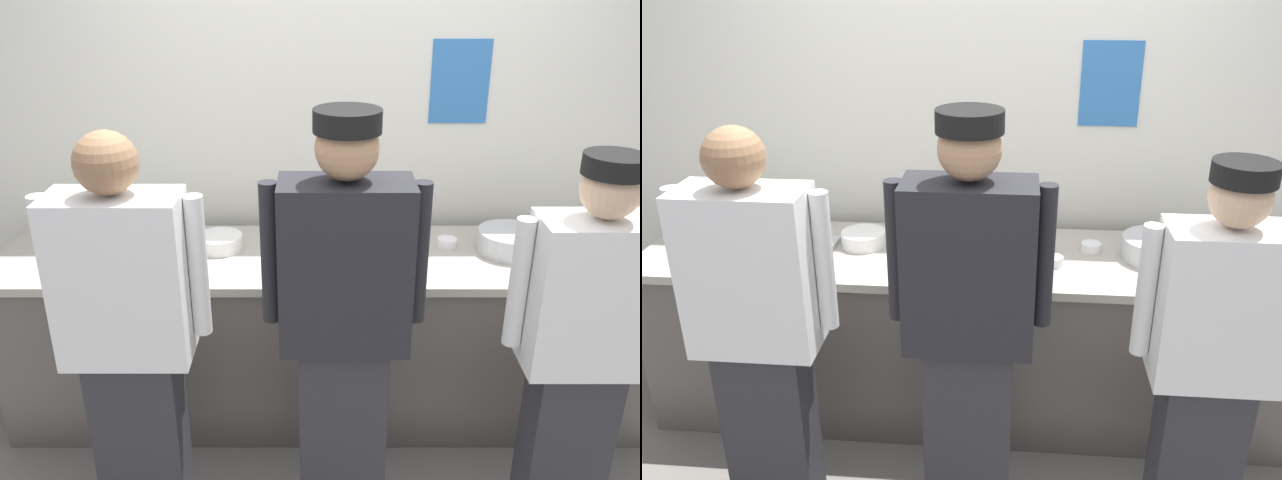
% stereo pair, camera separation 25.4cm
% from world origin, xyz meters
% --- Properties ---
extents(ground_plane, '(9.00, 9.00, 0.00)m').
position_xyz_m(ground_plane, '(0.00, 0.00, 0.00)').
color(ground_plane, slate).
extents(wall_back, '(5.11, 0.11, 2.86)m').
position_xyz_m(wall_back, '(0.00, 0.87, 1.43)').
color(wall_back, silver).
rests_on(wall_back, ground).
extents(prep_counter, '(3.26, 0.72, 0.89)m').
position_xyz_m(prep_counter, '(0.00, 0.38, 0.44)').
color(prep_counter, '#56514C').
rests_on(prep_counter, ground).
extents(chef_near_left, '(0.61, 0.24, 1.67)m').
position_xyz_m(chef_near_left, '(-0.80, -0.37, 0.89)').
color(chef_near_left, '#2D2D33').
rests_on(chef_near_left, ground).
extents(chef_center, '(0.62, 0.24, 1.73)m').
position_xyz_m(chef_center, '(-0.00, -0.31, 0.93)').
color(chef_center, '#2D2D33').
rests_on(chef_center, ground).
extents(chef_far_right, '(0.58, 0.24, 1.59)m').
position_xyz_m(chef_far_right, '(0.90, -0.36, 0.85)').
color(chef_far_right, '#2D2D33').
rests_on(chef_far_right, ground).
extents(plate_stack_front, '(0.22, 0.22, 0.08)m').
position_xyz_m(plate_stack_front, '(1.21, 0.35, 0.93)').
color(plate_stack_front, white).
rests_on(plate_stack_front, prep_counter).
extents(plate_stack_rear, '(0.22, 0.22, 0.07)m').
position_xyz_m(plate_stack_rear, '(-0.58, 0.44, 0.92)').
color(plate_stack_rear, white).
rests_on(plate_stack_rear, prep_counter).
extents(mixing_bowl_steel, '(0.32, 0.32, 0.11)m').
position_xyz_m(mixing_bowl_steel, '(0.83, 0.41, 0.94)').
color(mixing_bowl_steel, '#B7BABF').
rests_on(mixing_bowl_steel, prep_counter).
extents(sheet_tray, '(0.44, 0.30, 0.02)m').
position_xyz_m(sheet_tray, '(-0.93, 0.36, 0.90)').
color(sheet_tray, '#B7BABF').
rests_on(sheet_tray, prep_counter).
extents(squeeze_bottle_primary, '(0.06, 0.06, 0.21)m').
position_xyz_m(squeeze_bottle_primary, '(-1.22, 0.54, 0.99)').
color(squeeze_bottle_primary, '#56A333').
rests_on(squeeze_bottle_primary, prep_counter).
extents(ramekin_red_sauce, '(0.08, 0.08, 0.04)m').
position_xyz_m(ramekin_red_sauce, '(0.35, 0.29, 0.91)').
color(ramekin_red_sauce, white).
rests_on(ramekin_red_sauce, prep_counter).
extents(ramekin_yellow_sauce, '(0.09, 0.09, 0.04)m').
position_xyz_m(ramekin_yellow_sauce, '(0.09, 0.18, 0.91)').
color(ramekin_yellow_sauce, white).
rests_on(ramekin_yellow_sauce, prep_counter).
extents(ramekin_orange_sauce, '(0.09, 0.09, 0.04)m').
position_xyz_m(ramekin_orange_sauce, '(0.53, 0.47, 0.91)').
color(ramekin_orange_sauce, white).
rests_on(ramekin_orange_sauce, prep_counter).
extents(deli_cup, '(0.09, 0.09, 0.11)m').
position_xyz_m(deli_cup, '(0.29, 0.43, 0.94)').
color(deli_cup, white).
rests_on(deli_cup, prep_counter).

